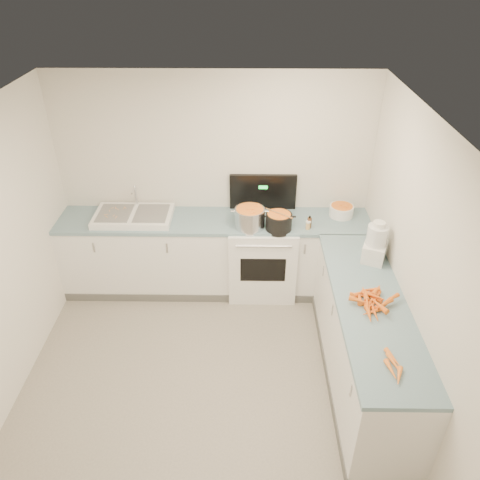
{
  "coord_description": "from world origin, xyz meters",
  "views": [
    {
      "loc": [
        0.36,
        -2.83,
        3.55
      ],
      "look_at": [
        0.3,
        1.1,
        1.05
      ],
      "focal_mm": 35.0,
      "sensor_mm": 36.0,
      "label": 1
    }
  ],
  "objects_px": {
    "steel_pot": "(250,219)",
    "spice_jar": "(308,226)",
    "mixing_bowl": "(341,211)",
    "extract_bottle": "(309,223)",
    "stove": "(262,255)",
    "sink": "(134,216)",
    "food_processor": "(376,244)",
    "black_pot": "(279,222)"
  },
  "relations": [
    {
      "from": "sink",
      "to": "extract_bottle",
      "type": "bearing_deg",
      "value": -4.81
    },
    {
      "from": "steel_pot",
      "to": "mixing_bowl",
      "type": "xyz_separation_m",
      "value": [
        1.04,
        0.26,
        -0.04
      ]
    },
    {
      "from": "steel_pot",
      "to": "spice_jar",
      "type": "bearing_deg",
      "value": -3.68
    },
    {
      "from": "black_pot",
      "to": "food_processor",
      "type": "xyz_separation_m",
      "value": [
        0.89,
        -0.57,
        0.1
      ]
    },
    {
      "from": "sink",
      "to": "food_processor",
      "type": "xyz_separation_m",
      "value": [
        2.5,
        -0.77,
        0.14
      ]
    },
    {
      "from": "spice_jar",
      "to": "food_processor",
      "type": "bearing_deg",
      "value": -44.97
    },
    {
      "from": "sink",
      "to": "steel_pot",
      "type": "bearing_deg",
      "value": -6.73
    },
    {
      "from": "sink",
      "to": "mixing_bowl",
      "type": "distance_m",
      "value": 2.34
    },
    {
      "from": "steel_pot",
      "to": "black_pot",
      "type": "height_order",
      "value": "steel_pot"
    },
    {
      "from": "black_pot",
      "to": "spice_jar",
      "type": "height_order",
      "value": "black_pot"
    },
    {
      "from": "stove",
      "to": "spice_jar",
      "type": "relative_size",
      "value": 17.09
    },
    {
      "from": "mixing_bowl",
      "to": "spice_jar",
      "type": "xyz_separation_m",
      "value": [
        -0.41,
        -0.3,
        -0.02
      ]
    },
    {
      "from": "steel_pot",
      "to": "black_pot",
      "type": "relative_size",
      "value": 1.16
    },
    {
      "from": "stove",
      "to": "extract_bottle",
      "type": "xyz_separation_m",
      "value": [
        0.49,
        -0.15,
        0.53
      ]
    },
    {
      "from": "sink",
      "to": "spice_jar",
      "type": "relative_size",
      "value": 10.81
    },
    {
      "from": "black_pot",
      "to": "mixing_bowl",
      "type": "height_order",
      "value": "black_pot"
    },
    {
      "from": "stove",
      "to": "food_processor",
      "type": "relative_size",
      "value": 3.22
    },
    {
      "from": "stove",
      "to": "sink",
      "type": "height_order",
      "value": "stove"
    },
    {
      "from": "food_processor",
      "to": "stove",
      "type": "bearing_deg",
      "value": 144.43
    },
    {
      "from": "stove",
      "to": "mixing_bowl",
      "type": "relative_size",
      "value": 5.0
    },
    {
      "from": "steel_pot",
      "to": "spice_jar",
      "type": "relative_size",
      "value": 4.11
    },
    {
      "from": "spice_jar",
      "to": "extract_bottle",
      "type": "bearing_deg",
      "value": 60.13
    },
    {
      "from": "extract_bottle",
      "to": "sink",
      "type": "bearing_deg",
      "value": 175.19
    },
    {
      "from": "black_pot",
      "to": "mixing_bowl",
      "type": "xyz_separation_m",
      "value": [
        0.72,
        0.3,
        -0.02
      ]
    },
    {
      "from": "sink",
      "to": "steel_pot",
      "type": "height_order",
      "value": "sink"
    },
    {
      "from": "mixing_bowl",
      "to": "spice_jar",
      "type": "relative_size",
      "value": 3.42
    },
    {
      "from": "mixing_bowl",
      "to": "food_processor",
      "type": "height_order",
      "value": "food_processor"
    },
    {
      "from": "stove",
      "to": "food_processor",
      "type": "distance_m",
      "value": 1.44
    },
    {
      "from": "sink",
      "to": "mixing_bowl",
      "type": "bearing_deg",
      "value": 2.57
    },
    {
      "from": "food_processor",
      "to": "mixing_bowl",
      "type": "bearing_deg",
      "value": 100.74
    },
    {
      "from": "stove",
      "to": "steel_pot",
      "type": "height_order",
      "value": "stove"
    },
    {
      "from": "extract_bottle",
      "to": "spice_jar",
      "type": "bearing_deg",
      "value": -119.87
    },
    {
      "from": "stove",
      "to": "sink",
      "type": "relative_size",
      "value": 1.58
    },
    {
      "from": "sink",
      "to": "stove",
      "type": "bearing_deg",
      "value": -0.62
    },
    {
      "from": "mixing_bowl",
      "to": "spice_jar",
      "type": "height_order",
      "value": "mixing_bowl"
    },
    {
      "from": "stove",
      "to": "spice_jar",
      "type": "bearing_deg",
      "value": -20.49
    },
    {
      "from": "sink",
      "to": "spice_jar",
      "type": "xyz_separation_m",
      "value": [
        1.93,
        -0.19,
        0.0
      ]
    },
    {
      "from": "stove",
      "to": "sink",
      "type": "xyz_separation_m",
      "value": [
        -1.45,
        0.02,
        0.5
      ]
    },
    {
      "from": "mixing_bowl",
      "to": "food_processor",
      "type": "bearing_deg",
      "value": -79.26
    },
    {
      "from": "steel_pot",
      "to": "spice_jar",
      "type": "height_order",
      "value": "steel_pot"
    },
    {
      "from": "sink",
      "to": "food_processor",
      "type": "bearing_deg",
      "value": -17.05
    },
    {
      "from": "extract_bottle",
      "to": "food_processor",
      "type": "bearing_deg",
      "value": -47.32
    }
  ]
}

